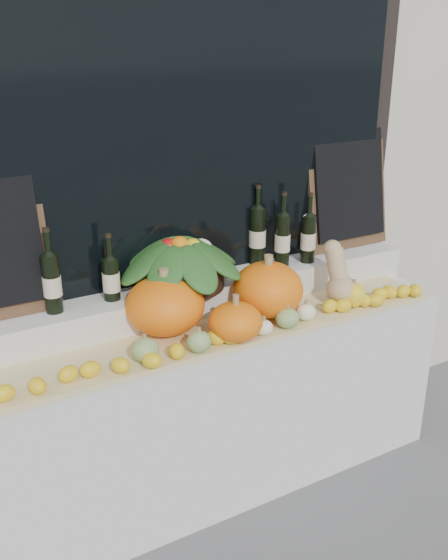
# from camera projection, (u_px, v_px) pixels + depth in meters

# --- Properties ---
(storefront_facade) EXTENTS (7.00, 0.94, 4.50)m
(storefront_facade) POSITION_uv_depth(u_px,v_px,m) (140.00, 4.00, 2.94)
(storefront_facade) COLOR beige
(storefront_facade) RESTS_ON ground
(display_sill) EXTENTS (2.30, 0.55, 0.88)m
(display_sill) POSITION_uv_depth(u_px,v_px,m) (216.00, 405.00, 3.02)
(display_sill) COLOR silver
(display_sill) RESTS_ON ground
(rear_tier) EXTENTS (2.30, 0.25, 0.16)m
(rear_tier) POSITION_uv_depth(u_px,v_px,m) (200.00, 296.00, 2.95)
(rear_tier) COLOR silver
(rear_tier) RESTS_ON display_sill
(straw_bedding) EXTENTS (2.10, 0.32, 0.02)m
(straw_bedding) POSITION_uv_depth(u_px,v_px,m) (230.00, 331.00, 2.76)
(straw_bedding) COLOR tan
(straw_bedding) RESTS_ON display_sill
(pumpkin_left) EXTENTS (0.43, 0.43, 0.25)m
(pumpkin_left) POSITION_uv_depth(u_px,v_px,m) (165.00, 305.00, 2.68)
(pumpkin_left) COLOR orange
(pumpkin_left) RESTS_ON straw_bedding
(pumpkin_right) EXTENTS (0.42, 0.42, 0.25)m
(pumpkin_right) POSITION_uv_depth(u_px,v_px,m) (268.00, 289.00, 2.84)
(pumpkin_right) COLOR orange
(pumpkin_right) RESTS_ON straw_bedding
(pumpkin_center) EXTENTS (0.26, 0.26, 0.17)m
(pumpkin_center) POSITION_uv_depth(u_px,v_px,m) (236.00, 322.00, 2.63)
(pumpkin_center) COLOR orange
(pumpkin_center) RESTS_ON straw_bedding
(butternut_squash) EXTENTS (0.16, 0.21, 0.30)m
(butternut_squash) POSITION_uv_depth(u_px,v_px,m) (339.00, 279.00, 2.98)
(butternut_squash) COLOR tan
(butternut_squash) RESTS_ON straw_bedding
(decorative_gourds) EXTENTS (1.18, 0.16, 0.16)m
(decorative_gourds) POSITION_uv_depth(u_px,v_px,m) (256.00, 323.00, 2.68)
(decorative_gourds) COLOR #2B671F
(decorative_gourds) RESTS_ON straw_bedding
(lemon_heap) EXTENTS (2.20, 0.16, 0.06)m
(lemon_heap) POSITION_uv_depth(u_px,v_px,m) (243.00, 332.00, 2.65)
(lemon_heap) COLOR yellow
(lemon_heap) RESTS_ON straw_bedding
(produce_bowl) EXTENTS (0.61, 0.61, 0.25)m
(produce_bowl) POSITION_uv_depth(u_px,v_px,m) (180.00, 261.00, 2.82)
(produce_bowl) COLOR black
(produce_bowl) RESTS_ON rear_tier
(wine_bottle_far_left) EXTENTS (0.08, 0.08, 0.36)m
(wine_bottle_far_left) POSITION_uv_depth(u_px,v_px,m) (52.00, 282.00, 2.55)
(wine_bottle_far_left) COLOR black
(wine_bottle_far_left) RESTS_ON rear_tier
(wine_bottle_near_left) EXTENTS (0.08, 0.08, 0.30)m
(wine_bottle_near_left) POSITION_uv_depth(u_px,v_px,m) (111.00, 278.00, 2.68)
(wine_bottle_near_left) COLOR black
(wine_bottle_near_left) RESTS_ON rear_tier
(wine_bottle_tall) EXTENTS (0.08, 0.08, 0.40)m
(wine_bottle_tall) POSITION_uv_depth(u_px,v_px,m) (257.00, 235.00, 3.09)
(wine_bottle_tall) COLOR black
(wine_bottle_tall) RESTS_ON rear_tier
(wine_bottle_near_right) EXTENTS (0.08, 0.08, 0.37)m
(wine_bottle_near_right) POSITION_uv_depth(u_px,v_px,m) (283.00, 240.00, 3.06)
(wine_bottle_near_right) COLOR black
(wine_bottle_near_right) RESTS_ON rear_tier
(wine_bottle_far_right) EXTENTS (0.08, 0.08, 0.35)m
(wine_bottle_far_right) POSITION_uv_depth(u_px,v_px,m) (308.00, 238.00, 3.12)
(wine_bottle_far_right) COLOR black
(wine_bottle_far_right) RESTS_ON rear_tier
(chalkboard_right) EXTENTS (0.50, 0.13, 0.61)m
(chalkboard_right) POSITION_uv_depth(u_px,v_px,m) (349.00, 188.00, 3.28)
(chalkboard_right) COLOR #4C331E
(chalkboard_right) RESTS_ON rear_tier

